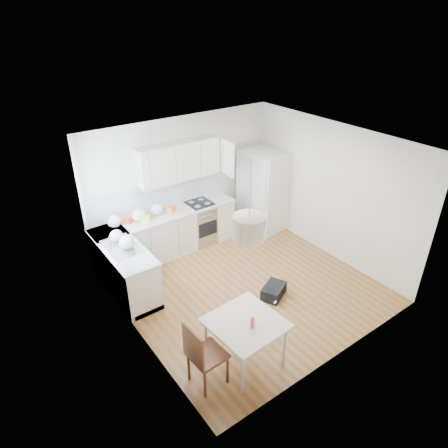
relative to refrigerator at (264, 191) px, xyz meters
The scene contains 29 objects.
floor 2.47m from the refrigerator, 138.67° to the right, with size 4.20×4.20×0.00m, color brown.
ceiling 2.92m from the refrigerator, 138.67° to the right, with size 4.20×4.20×0.00m, color white.
wall_back 1.88m from the refrigerator, 161.45° to the left, with size 4.20×4.20×0.00m, color beige.
wall_left 4.14m from the refrigerator, 158.34° to the right, with size 4.20×4.20×0.00m, color beige.
wall_right 1.63m from the refrigerator, 76.27° to the right, with size 4.20×4.20×0.00m, color beige.
window_glassblock 3.93m from the refrigerator, behind, with size 0.02×1.00×1.00m, color #BFE0F9.
cabinets_back 2.39m from the refrigerator, behind, with size 3.00×0.60×0.88m, color silver.
cabinets_left 3.57m from the refrigerator, behind, with size 0.60×1.80×0.88m, color silver.
counter_back 2.35m from the refrigerator, behind, with size 3.02×0.64×0.04m, color #ACAEB1.
counter_left 3.54m from the refrigerator, behind, with size 0.64×1.82×0.04m, color #ACAEB1.
backsplash_back 2.42m from the refrigerator, 166.16° to the left, with size 3.00×0.01×0.58m, color white.
backsplash_left 3.85m from the refrigerator, behind, with size 0.01×1.80×0.58m, color white.
upper_cabinets 2.16m from the refrigerator, 167.40° to the left, with size 1.70×0.32×0.75m, color silver.
range_oven 1.62m from the refrigerator, 169.62° to the left, with size 0.50×0.61×0.88m, color #B7B9BC, non-canonical shape.
sink 3.55m from the refrigerator, behind, with size 0.50×0.80×0.16m, color #B7B9BC, non-canonical shape.
refrigerator is the anchor object (origin of this frame).
dining_table 4.06m from the refrigerator, 134.28° to the right, with size 1.00×1.00×0.74m.
dining_chair 4.52m from the refrigerator, 140.14° to the right, with size 0.44×0.44×1.05m, color #522C18, non-canonical shape.
drink_bottle 4.14m from the refrigerator, 132.95° to the right, with size 0.06×0.06×0.20m, color #E33F71.
gym_bag 2.66m from the refrigerator, 126.22° to the right, with size 0.48×0.31×0.22m, color black.
pendant_lamp 4.18m from the refrigerator, 134.44° to the right, with size 0.40×0.40×0.31m, color beige.
grocery_bag_a 3.36m from the refrigerator, behind, with size 0.27×0.23×0.24m, color white.
grocery_bag_b 2.89m from the refrigerator, behind, with size 0.26×0.22×0.23m, color white.
grocery_bag_c 2.50m from the refrigerator, behind, with size 0.25×0.21×0.22m, color white.
grocery_bag_d 3.52m from the refrigerator, behind, with size 0.23×0.20×0.21m, color white.
grocery_bag_e 3.49m from the refrigerator, behind, with size 0.26×0.22×0.24m, color white.
snack_orange 2.20m from the refrigerator, behind, with size 0.18×0.11×0.12m, color orange.
snack_yellow 2.80m from the refrigerator, behind, with size 0.17×0.11×0.12m, color yellow.
snack_red 3.08m from the refrigerator, behind, with size 0.18×0.11×0.12m, color red.
Camera 1 is at (-3.76, -4.55, 4.56)m, focal length 32.00 mm.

